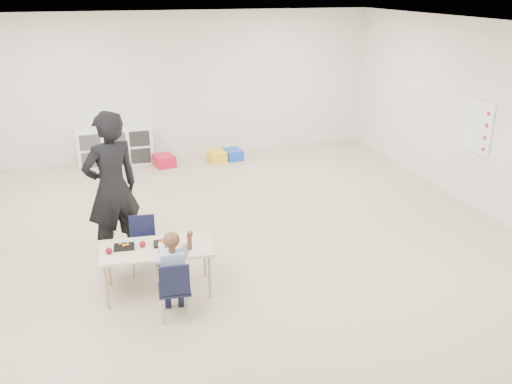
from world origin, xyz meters
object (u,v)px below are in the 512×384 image
object	(u,v)px
child	(173,272)
cubby_shelf	(115,147)
chair_near	(174,288)
adult	(112,189)
table	(158,269)

from	to	relation	value
child	cubby_shelf	world-z (taller)	child
child	cubby_shelf	xyz separation A→B (m)	(-0.29, 5.42, -0.18)
chair_near	cubby_shelf	world-z (taller)	cubby_shelf
adult	child	bearing A→B (deg)	85.69
chair_near	cubby_shelf	bearing A→B (deg)	98.10
chair_near	adult	xyz separation A→B (m)	(-0.50, 1.46, 0.62)
adult	cubby_shelf	bearing A→B (deg)	-116.03
chair_near	cubby_shelf	size ratio (longest dim) A/B	0.48
cubby_shelf	adult	xyz separation A→B (m)	(-0.21, -3.96, 0.61)
table	cubby_shelf	xyz separation A→B (m)	(-0.18, 4.88, 0.07)
cubby_shelf	adult	size ratio (longest dim) A/B	0.73
table	chair_near	xyz separation A→B (m)	(0.10, -0.54, 0.05)
chair_near	child	world-z (taller)	child
table	cubby_shelf	distance (m)	4.89
child	adult	size ratio (longest dim) A/B	0.55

